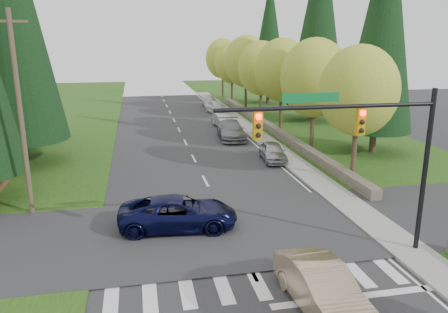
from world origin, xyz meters
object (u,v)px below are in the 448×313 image
object	(u,v)px
suv_navy	(178,213)
parked_car_b	(231,130)
sedan_champagne	(323,289)
parked_car_e	(210,102)
parked_car_c	(223,121)
parked_car_a	(273,152)
parked_car_d	(217,107)

from	to	relation	value
suv_navy	parked_car_b	bearing A→B (deg)	-14.40
sedan_champagne	parked_car_e	bearing A→B (deg)	80.71
suv_navy	parked_car_b	size ratio (longest dim) A/B	1.01
sedan_champagne	parked_car_c	distance (m)	31.21
parked_car_b	parked_car_e	bearing A→B (deg)	91.07
sedan_champagne	parked_car_c	world-z (taller)	sedan_champagne
sedan_champagne	suv_navy	bearing A→B (deg)	114.05
parked_car_b	parked_car_c	bearing A→B (deg)	91.47
parked_car_a	parked_car_b	xyz separation A→B (m)	(-1.40, 7.79, 0.11)
parked_car_d	suv_navy	bearing A→B (deg)	-111.33
sedan_champagne	parked_car_d	world-z (taller)	parked_car_d
parked_car_b	parked_car_c	size ratio (longest dim) A/B	1.33
parked_car_c	parked_car_d	xyz separation A→B (m)	(0.94, 8.73, 0.10)
sedan_champagne	parked_car_b	distance (m)	25.82
sedan_champagne	parked_car_a	bearing A→B (deg)	73.15
suv_navy	parked_car_e	xyz separation A→B (m)	(7.95, 38.01, -0.09)
sedan_champagne	suv_navy	xyz separation A→B (m)	(-3.95, 7.34, -0.01)
suv_navy	parked_car_d	distance (m)	33.39
parked_car_d	parked_car_a	bearing A→B (deg)	-97.46
parked_car_e	parked_car_d	bearing A→B (deg)	-86.73
parked_car_a	parked_car_e	bearing A→B (deg)	95.47
sedan_champagne	parked_car_a	xyz separation A→B (m)	(4.00, 17.89, -0.09)
suv_navy	parked_car_a	bearing A→B (deg)	-31.76
parked_car_b	parked_car_d	size ratio (longest dim) A/B	1.20
suv_navy	parked_car_c	size ratio (longest dim) A/B	1.34
parked_car_a	parked_car_c	size ratio (longest dim) A/B	0.97
parked_car_c	suv_navy	bearing A→B (deg)	-113.21
parked_car_a	parked_car_b	bearing A→B (deg)	105.65
parked_car_e	suv_navy	bearing A→B (deg)	-97.35
parked_car_c	parked_car_e	world-z (taller)	parked_car_c
parked_car_a	parked_car_b	distance (m)	7.92
parked_car_c	parked_car_b	bearing A→B (deg)	-100.68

